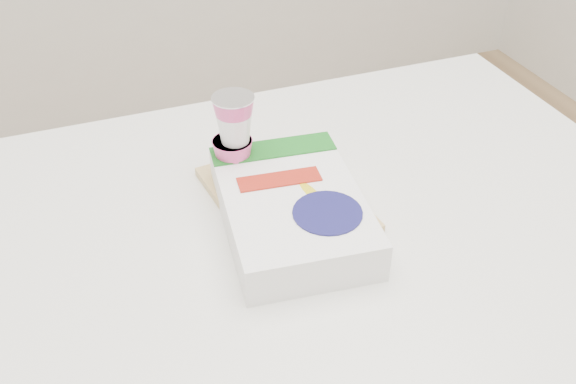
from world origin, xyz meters
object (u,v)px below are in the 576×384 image
object	(u,v)px
bananas	(292,198)
cutting_board	(284,198)
yogurt_stack	(234,137)
cereal_box	(292,209)

from	to	relation	value
bananas	cutting_board	bearing A→B (deg)	86.18
bananas	yogurt_stack	distance (m)	0.13
yogurt_stack	cereal_box	xyz separation A→B (m)	(0.05, -0.12, -0.06)
cutting_board	bananas	world-z (taller)	bananas
cutting_board	cereal_box	bearing A→B (deg)	-106.72
yogurt_stack	cereal_box	distance (m)	0.14
yogurt_stack	cereal_box	size ratio (longest dim) A/B	0.49
cutting_board	yogurt_stack	distance (m)	0.12
cutting_board	yogurt_stack	world-z (taller)	yogurt_stack
cutting_board	yogurt_stack	size ratio (longest dim) A/B	1.78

